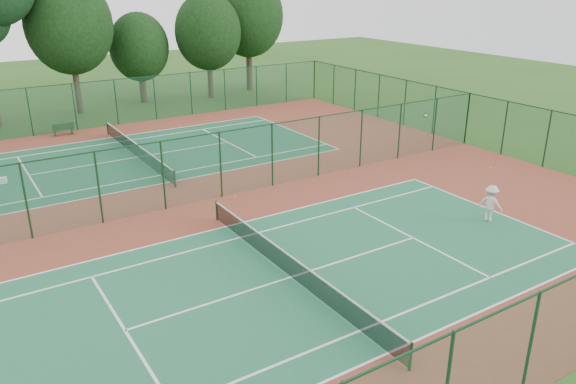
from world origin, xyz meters
The scene contains 16 objects.
ground centered at (0.00, 0.00, 0.00)m, with size 120.00×120.00×0.00m, color #2A551A.
red_pad centered at (0.00, 0.00, 0.01)m, with size 40.00×36.00×0.01m, color brown.
court_near centered at (0.00, -9.00, 0.01)m, with size 23.77×10.97×0.01m, color #206844.
court_far centered at (0.00, 9.00, 0.01)m, with size 23.77×10.97×0.01m, color #1C5938.
fence_north centered at (0.00, 18.00, 1.76)m, with size 40.00×0.09×3.50m.
fence_south centered at (0.00, -18.00, 1.76)m, with size 40.00×0.09×3.50m.
fence_east centered at (20.00, 0.00, 1.76)m, with size 0.09×36.00×3.50m.
fence_divider centered at (0.00, 0.00, 1.76)m, with size 40.00×0.09×3.50m.
tennis_net_near centered at (0.00, -9.00, 0.54)m, with size 0.10×12.90×0.97m.
tennis_net_far centered at (0.00, 9.00, 0.54)m, with size 0.10×12.90×0.97m.
player_near centered at (10.71, -9.54, 0.90)m, with size 1.14×0.65×1.76m, color silver.
bench centered at (-2.72, 17.01, 0.48)m, with size 1.47×0.45×0.90m.
stray_ball_a centered at (6.92, -0.68, 0.04)m, with size 0.07×0.07×0.07m, color gold.
stray_ball_b centered at (9.63, -0.65, 0.04)m, with size 0.07×0.07×0.07m, color yellow.
stray_ball_c centered at (2.01, -0.53, 0.05)m, with size 0.07×0.07×0.07m, color #CDE134.
evergreen_row centered at (0.50, 24.25, 0.00)m, with size 39.00×5.00×12.00m, color black, non-canonical shape.
Camera 1 is at (-10.19, -24.79, 10.78)m, focal length 35.00 mm.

